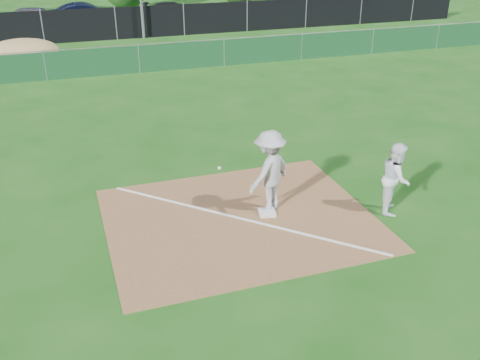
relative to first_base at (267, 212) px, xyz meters
name	(u,v)px	position (x,y,z in m)	size (l,w,h in m)	color
ground	(162,105)	(-0.67, 9.01, -0.06)	(90.00, 90.00, 0.00)	#154A10
infield_dirt	(240,219)	(-0.67, 0.01, -0.05)	(6.00, 5.00, 0.02)	brown
foul_line	(240,218)	(-0.67, 0.01, -0.03)	(0.08, 7.00, 0.01)	white
green_fence	(139,59)	(-0.67, 14.01, 0.54)	(44.00, 0.05, 1.20)	#103C1D
dirt_mound	(22,52)	(-5.67, 17.51, 0.53)	(3.38, 2.60, 1.17)	#9F814C
black_fence	(116,24)	(-0.67, 22.01, 0.84)	(46.00, 0.04, 1.80)	black
parking_lot	(108,25)	(-0.67, 27.01, -0.05)	(46.00, 9.00, 0.01)	black
first_base	(267,212)	(0.00, 0.00, 0.00)	(0.38, 0.38, 0.08)	white
play_at_first	(270,171)	(0.12, 0.21, 0.94)	(2.05, 1.28, 1.97)	#BDBDC0
runner	(396,178)	(2.88, -0.75, 0.79)	(0.83, 0.65, 1.71)	white
car_left	(37,18)	(-4.98, 26.77, 0.66)	(1.69, 4.19, 1.43)	#A7AAAF
car_mid	(86,15)	(-1.97, 26.94, 0.68)	(1.55, 4.45, 1.46)	black
car_right	(173,12)	(3.85, 27.34, 0.55)	(1.68, 4.13, 1.20)	black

